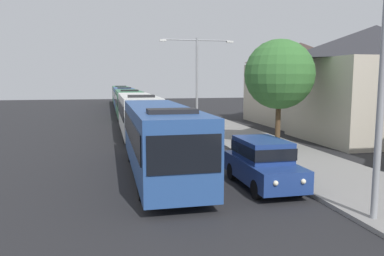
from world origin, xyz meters
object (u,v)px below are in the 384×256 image
bus_rear (120,94)px  streetlamp_mid (197,72)px  bus_lead (160,138)px  bus_fourth_in_line (123,98)px  white_suv (262,161)px  bus_middle (128,103)px  bus_second_in_line (137,113)px  streetlamp_near (384,52)px  roadside_tree (279,74)px

bus_rear → streetlamp_mid: (5.40, -34.96, 3.21)m
bus_lead → streetlamp_mid: streetlamp_mid is taller
bus_fourth_in_line → white_suv: bearing=-84.8°
white_suv → streetlamp_mid: (1.70, 18.49, 3.87)m
bus_middle → white_suv: 28.71m
bus_fourth_in_line → white_suv: (3.70, -40.60, -0.66)m
bus_middle → white_suv: size_ratio=2.39×
bus_second_in_line → streetlamp_mid: (5.40, 3.11, 3.21)m
bus_rear → streetlamp_mid: 35.52m
bus_middle → bus_rear: 24.99m
bus_fourth_in_line → bus_rear: same height
bus_second_in_line → white_suv: bearing=-76.5°
white_suv → streetlamp_near: 6.13m
bus_middle → roadside_tree: roadside_tree is taller
streetlamp_near → bus_lead: bearing=127.4°
bus_second_in_line → bus_middle: (-0.00, 13.08, -0.00)m
bus_lead → streetlamp_mid: (5.40, 15.77, 3.21)m
bus_rear → roadside_tree: 46.04m
bus_fourth_in_line → roadside_tree: bearing=-75.8°
bus_lead → streetlamp_mid: 16.97m
bus_rear → streetlamp_mid: size_ratio=1.62×
white_suv → streetlamp_near: streetlamp_near is taller
bus_fourth_in_line → roadside_tree: size_ratio=1.84×
roadside_tree → streetlamp_mid: bearing=105.4°
bus_fourth_in_line → streetlamp_near: 45.40m
bus_lead → bus_fourth_in_line: same height
bus_second_in_line → bus_middle: bearing=90.0°
bus_second_in_line → streetlamp_near: streetlamp_near is taller
bus_second_in_line → white_suv: size_ratio=2.62×
bus_lead → streetlamp_near: size_ratio=1.38×
streetlamp_mid → roadside_tree: (2.82, -10.25, -0.36)m
bus_rear → white_suv: bus_rear is taller
bus_middle → bus_rear: same height
bus_middle → streetlamp_near: 33.42m
bus_second_in_line → bus_fourth_in_line: size_ratio=0.99×
bus_lead → bus_middle: 25.74m
bus_lead → bus_fourth_in_line: (0.00, 37.88, 0.00)m
bus_rear → roadside_tree: roadside_tree is taller
bus_fourth_in_line → streetlamp_mid: 22.99m
streetlamp_near → streetlamp_mid: streetlamp_near is taller
bus_fourth_in_line → streetlamp_near: streetlamp_near is taller
streetlamp_near → streetlamp_mid: size_ratio=1.05×
roadside_tree → bus_second_in_line: bearing=139.0°
bus_second_in_line → streetlamp_near: size_ratio=1.51×
streetlamp_near → streetlamp_mid: 22.84m
streetlamp_mid → roadside_tree: bearing=-74.6°
bus_rear → white_suv: 53.58m
bus_middle → bus_rear: (0.00, 24.99, 0.00)m
bus_fourth_in_line → roadside_tree: roadside_tree is taller
bus_second_in_line → bus_fourth_in_line: same height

